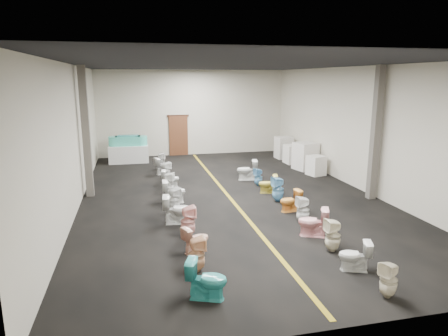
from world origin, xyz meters
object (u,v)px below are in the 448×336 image
Objects in this scene: appliance_crate_a at (316,165)px; appliance_crate_b at (305,156)px; toilet_left_7 at (169,184)px; toilet_right_2 at (333,235)px; toilet_left_6 at (174,192)px; toilet_right_1 at (355,256)px; toilet_left_9 at (166,171)px; toilet_right_8 at (258,177)px; toilet_left_2 at (196,239)px; toilet_left_11 at (161,161)px; toilet_left_0 at (207,279)px; toilet_right_6 at (278,189)px; appliance_crate_c at (293,154)px; toilet_left_3 at (188,221)px; toilet_right_3 at (313,222)px; bathtub at (128,141)px; toilet_left_8 at (170,178)px; appliance_crate_d at (284,148)px; toilet_left_4 at (177,209)px; toilet_left_10 at (163,166)px; toilet_right_9 at (247,170)px; toilet_right_5 at (290,201)px; toilet_left_5 at (174,200)px; toilet_right_7 at (268,184)px; toilet_right_0 at (389,280)px; toilet_right_4 at (303,210)px; display_table at (129,154)px; toilet_left_1 at (197,255)px.

appliance_crate_b is (0.00, 1.11, 0.20)m from appliance_crate_a.
toilet_left_7 is 0.99× the size of toilet_right_2.
toilet_right_1 is (3.28, -5.71, -0.04)m from toilet_left_6.
toilet_right_8 is (3.38, -1.66, -0.03)m from toilet_left_9.
toilet_left_11 is (-0.15, 9.09, 0.06)m from toilet_left_2.
toilet_right_1 is at bearing -135.58° from toilet_left_7.
toilet_left_0 is 6.44m from toilet_right_6.
appliance_crate_c is 10.23m from toilet_right_2.
toilet_right_3 is at bearing -107.22° from toilet_left_3.
bathtub reaches higher than toilet_right_3.
appliance_crate_a is 1.13m from appliance_crate_b.
toilet_left_8 is at bearing -166.10° from toilet_left_11.
toilet_left_7 is at bearing 5.92° from toilet_left_6.
toilet_left_4 is at bearing -127.90° from appliance_crate_d.
toilet_left_10 is 0.88× the size of toilet_right_9.
toilet_left_0 reaches higher than toilet_right_8.
toilet_left_7 is at bearing -56.16° from toilet_right_9.
appliance_crate_b reaches higher than toilet_left_3.
toilet_left_6 is 3.84m from toilet_right_5.
toilet_left_5 is 1.16× the size of toilet_right_7.
toilet_right_9 is at bearing 158.49° from toilet_right_0.
appliance_crate_a is 6.60m from toilet_left_7.
toilet_right_4 is at bearing -110.72° from appliance_crate_c.
toilet_right_5 is (3.55, 0.26, -0.07)m from toilet_left_4.
toilet_left_0 is 0.93× the size of toilet_right_9.
toilet_left_6 is at bearing -78.19° from display_table.
toilet_left_4 is 1.03× the size of toilet_left_7.
toilet_right_1 is at bearing 178.01° from toilet_left_10.
toilet_right_5 is at bearing -7.13° from toilet_right_6.
toilet_left_0 is at bearing -171.75° from toilet_left_4.
toilet_left_5 is at bearing 157.98° from toilet_left_9.
appliance_crate_d is 1.51× the size of toilet_left_10.
toilet_right_1 is at bearing -110.37° from appliance_crate_a.
toilet_left_2 is 7.09m from toilet_left_9.
toilet_left_4 is 6.15m from toilet_left_10.
appliance_crate_c is 4.69m from toilet_right_8.
appliance_crate_d reaches higher than toilet_left_4.
toilet_left_3 is 8.08m from toilet_left_11.
toilet_left_7 is (-6.42, -1.54, -0.02)m from appliance_crate_a.
toilet_right_2 is 1.04× the size of toilet_right_3.
toilet_left_10 is (0.00, 9.17, -0.02)m from toilet_left_1.
toilet_right_4 is (-2.96, -7.83, -0.05)m from appliance_crate_c.
toilet_left_0 is at bearing -45.49° from toilet_right_4.
toilet_right_7 is (3.33, 4.41, 0.01)m from toilet_left_2.
toilet_right_2 reaches higher than toilet_right_4.
toilet_left_3 is (-0.05, 1.01, 0.09)m from toilet_left_2.
appliance_crate_a is 1.04× the size of toilet_left_7.
toilet_right_7 is at bearing -148.52° from toilet_left_9.
toilet_left_1 is 0.97m from toilet_left_2.
toilet_left_3 is 3.02m from toilet_left_6.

